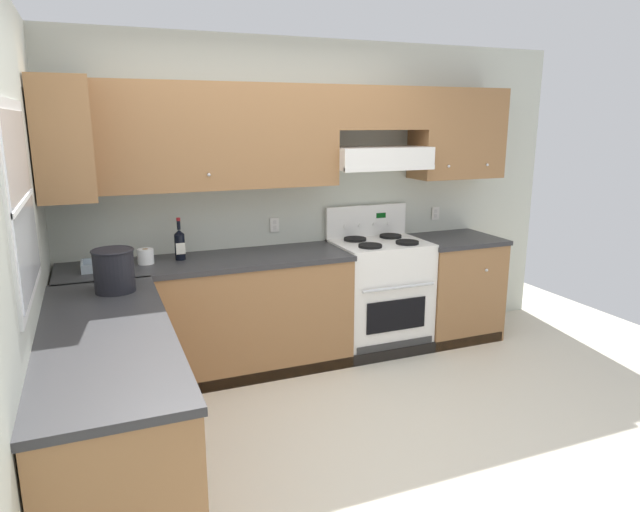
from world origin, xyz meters
TOP-DOWN VIEW (x-y plane):
  - ground_plane at (0.00, 0.00)m, footprint 7.04×7.04m
  - wall_back at (0.40, 1.53)m, footprint 4.68×0.57m
  - wall_left at (-1.59, 0.23)m, footprint 0.47×4.00m
  - counter_back_run at (0.07, 1.24)m, footprint 3.60×0.65m
  - counter_left_run at (-1.24, -0.00)m, footprint 0.63×1.91m
  - stove at (0.95, 1.25)m, footprint 0.76×0.62m
  - wine_bottle at (-0.68, 1.33)m, footprint 0.08×0.08m
  - bowl at (-1.21, 1.26)m, footprint 0.29×0.22m
  - bucket at (-1.16, 0.67)m, footprint 0.25×0.25m
  - paper_towel_roll at (-0.93, 1.30)m, footprint 0.12×0.12m

SIDE VIEW (x-z plane):
  - ground_plane at x=0.00m, z-range 0.00..0.00m
  - counter_back_run at x=0.07m, z-range 0.00..0.91m
  - counter_left_run at x=-1.24m, z-range 0.00..0.91m
  - stove at x=0.95m, z-range -0.12..1.08m
  - bowl at x=-1.21m, z-range 0.90..0.96m
  - paper_towel_roll at x=-0.93m, z-range 0.91..1.02m
  - wine_bottle at x=-0.68m, z-range 0.88..1.19m
  - bucket at x=-1.16m, z-range 0.92..1.18m
  - wall_left at x=-1.59m, z-range 0.07..2.62m
  - wall_back at x=0.40m, z-range 0.20..2.75m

